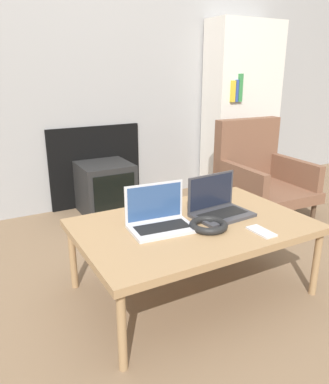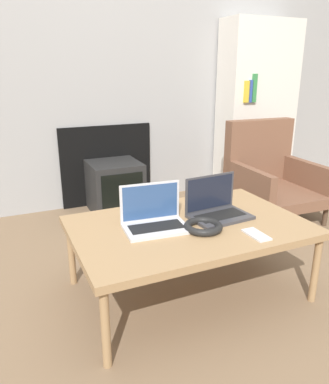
{
  "view_description": "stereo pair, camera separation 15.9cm",
  "coord_description": "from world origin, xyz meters",
  "px_view_note": "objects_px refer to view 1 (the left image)",
  "views": [
    {
      "loc": [
        -0.96,
        -1.23,
        1.12
      ],
      "look_at": [
        0.0,
        0.51,
        0.46
      ],
      "focal_mm": 35.0,
      "sensor_mm": 36.0,
      "label": 1
    },
    {
      "loc": [
        -0.82,
        -1.3,
        1.12
      ],
      "look_at": [
        0.0,
        0.51,
        0.46
      ],
      "focal_mm": 35.0,
      "sensor_mm": 36.0,
      "label": 2
    }
  ],
  "objects_px": {
    "laptop_left": "(159,218)",
    "phone": "(261,232)",
    "headphones": "(208,225)",
    "tv": "(105,188)",
    "laptop_right": "(218,206)",
    "armchair": "(258,172)"
  },
  "relations": [
    {
      "from": "laptop_left",
      "to": "laptop_right",
      "type": "xyz_separation_m",
      "value": [
        0.35,
        0.0,
        0.0
      ]
    },
    {
      "from": "laptop_left",
      "to": "laptop_right",
      "type": "bearing_deg",
      "value": 5.11
    },
    {
      "from": "laptop_right",
      "to": "armchair",
      "type": "relative_size",
      "value": 0.43
    },
    {
      "from": "laptop_left",
      "to": "laptop_right",
      "type": "distance_m",
      "value": 0.35
    },
    {
      "from": "laptop_left",
      "to": "tv",
      "type": "relative_size",
      "value": 0.78
    },
    {
      "from": "laptop_left",
      "to": "phone",
      "type": "bearing_deg",
      "value": -30.88
    },
    {
      "from": "armchair",
      "to": "laptop_right",
      "type": "bearing_deg",
      "value": -140.29
    },
    {
      "from": "laptop_right",
      "to": "tv",
      "type": "relative_size",
      "value": 0.78
    },
    {
      "from": "laptop_left",
      "to": "headphones",
      "type": "bearing_deg",
      "value": -27.17
    },
    {
      "from": "laptop_right",
      "to": "phone",
      "type": "height_order",
      "value": "laptop_right"
    },
    {
      "from": "tv",
      "to": "armchair",
      "type": "relative_size",
      "value": 0.55
    },
    {
      "from": "laptop_left",
      "to": "tv",
      "type": "xyz_separation_m",
      "value": [
        0.19,
        1.27,
        -0.23
      ]
    },
    {
      "from": "headphones",
      "to": "armchair",
      "type": "relative_size",
      "value": 0.25
    },
    {
      "from": "phone",
      "to": "laptop_left",
      "type": "bearing_deg",
      "value": 144.01
    },
    {
      "from": "headphones",
      "to": "tv",
      "type": "height_order",
      "value": "headphones"
    },
    {
      "from": "headphones",
      "to": "armchair",
      "type": "height_order",
      "value": "armchair"
    },
    {
      "from": "laptop_left",
      "to": "armchair",
      "type": "bearing_deg",
      "value": 33.82
    },
    {
      "from": "laptop_right",
      "to": "phone",
      "type": "distance_m",
      "value": 0.29
    },
    {
      "from": "laptop_left",
      "to": "phone",
      "type": "relative_size",
      "value": 2.24
    },
    {
      "from": "phone",
      "to": "armchair",
      "type": "relative_size",
      "value": 0.19
    },
    {
      "from": "laptop_right",
      "to": "tv",
      "type": "bearing_deg",
      "value": 92.81
    },
    {
      "from": "laptop_left",
      "to": "tv",
      "type": "bearing_deg",
      "value": 86.73
    }
  ]
}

